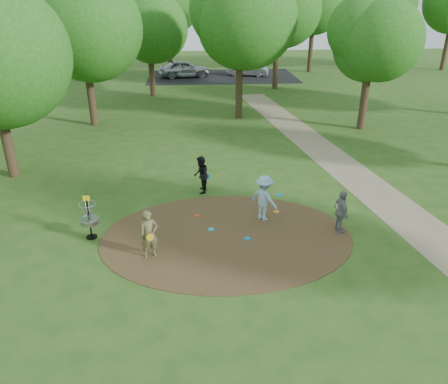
{
  "coord_description": "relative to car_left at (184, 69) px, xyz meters",
  "views": [
    {
      "loc": [
        -1.05,
        -12.59,
        7.5
      ],
      "look_at": [
        0.0,
        1.2,
        1.1
      ],
      "focal_mm": 35.0,
      "sensor_mm": 36.0,
      "label": 1
    }
  ],
  "objects": [
    {
      "name": "player_throwing_with_disc",
      "position": [
        3.02,
        -28.69,
        0.04
      ],
      "size": [
        1.29,
        1.22,
        1.69
      ],
      "color": "#93BBDB",
      "rests_on": "ground"
    },
    {
      "name": "disc_ground_cyan",
      "position": [
        1.11,
        -29.32,
        -0.77
      ],
      "size": [
        0.22,
        0.22,
        0.02
      ],
      "primitive_type": "cylinder",
      "color": "#1AB2D5",
      "rests_on": "dirt_clearing"
    },
    {
      "name": "disc_ground_red",
      "position": [
        0.64,
        -28.29,
        -0.77
      ],
      "size": [
        0.22,
        0.22,
        0.02
      ],
      "primitive_type": "cylinder",
      "color": "#C63B13",
      "rests_on": "dirt_clearing"
    },
    {
      "name": "player_waiting_with_disc",
      "position": [
        5.45,
        -29.77,
        -0.04
      ],
      "size": [
        0.48,
        0.93,
        1.53
      ],
      "color": "gray",
      "rests_on": "ground"
    },
    {
      "name": "player_observer_with_disc",
      "position": [
        -0.84,
        -30.82,
        -0.02
      ],
      "size": [
        0.67,
        0.56,
        1.57
      ],
      "color": "brown",
      "rests_on": "ground"
    },
    {
      "name": "footpath",
      "position": [
        8.1,
        -27.81,
        -0.8
      ],
      "size": [
        7.55,
        39.89,
        0.01
      ],
      "primitive_type": "cube",
      "rotation": [
        0.0,
        0.0,
        0.14
      ],
      "color": "#8C7A5B",
      "rests_on": "ground"
    },
    {
      "name": "car_left",
      "position": [
        0.0,
        0.0,
        0.0
      ],
      "size": [
        4.92,
        2.53,
        1.6
      ],
      "primitive_type": "imported",
      "rotation": [
        0.0,
        0.0,
        1.71
      ],
      "color": "#A7A8AE",
      "rests_on": "ground"
    },
    {
      "name": "player_walking_with_disc",
      "position": [
        0.85,
        -26.2,
        -0.03
      ],
      "size": [
        0.68,
        0.81,
        1.54
      ],
      "color": "black",
      "rests_on": "ground"
    },
    {
      "name": "parking_lot",
      "position": [
        3.6,
        0.19,
        -0.8
      ],
      "size": [
        14.0,
        8.0,
        0.01
      ],
      "primitive_type": "cube",
      "color": "black",
      "rests_on": "ground"
    },
    {
      "name": "ground",
      "position": [
        1.6,
        -29.81,
        -0.8
      ],
      "size": [
        100.0,
        100.0,
        0.0
      ],
      "primitive_type": "plane",
      "color": "#2D5119",
      "rests_on": "ground"
    },
    {
      "name": "disc_ground_orange",
      "position": [
        3.59,
        -28.17,
        -0.77
      ],
      "size": [
        0.22,
        0.22,
        0.02
      ],
      "primitive_type": "cylinder",
      "color": "orange",
      "rests_on": "dirt_clearing"
    },
    {
      "name": "dirt_clearing",
      "position": [
        1.6,
        -29.81,
        -0.79
      ],
      "size": [
        8.4,
        8.4,
        0.02
      ],
      "primitive_type": "cylinder",
      "color": "#47301C",
      "rests_on": "ground"
    },
    {
      "name": "disc_golf_basket",
      "position": [
        -2.9,
        -29.51,
        0.07
      ],
      "size": [
        0.63,
        0.63,
        1.54
      ],
      "color": "black",
      "rests_on": "ground"
    },
    {
      "name": "disc_ground_blue",
      "position": [
        2.27,
        -30.02,
        -0.77
      ],
      "size": [
        0.22,
        0.22,
        0.02
      ],
      "primitive_type": "cylinder",
      "color": "#0B80C7",
      "rests_on": "dirt_clearing"
    },
    {
      "name": "tree_ring",
      "position": [
        3.6,
        -21.05,
        4.42
      ],
      "size": [
        37.29,
        45.73,
        8.87
      ],
      "color": "#332316",
      "rests_on": "ground"
    },
    {
      "name": "car_right",
      "position": [
        6.09,
        0.32,
        -0.15
      ],
      "size": [
        4.16,
        2.32,
        1.3
      ],
      "primitive_type": "imported",
      "rotation": [
        0.0,
        0.0,
        1.32
      ],
      "color": "#97989E",
      "rests_on": "ground"
    }
  ]
}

